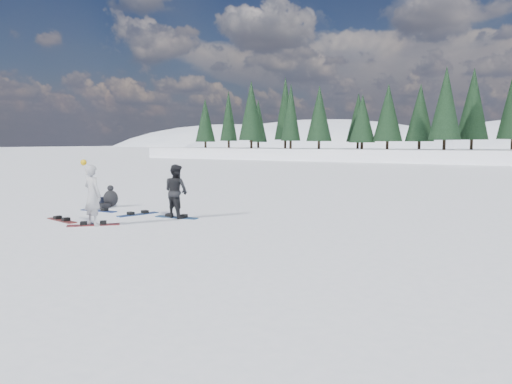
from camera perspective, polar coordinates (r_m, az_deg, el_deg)
ground at (r=15.31m, az=-14.49°, el=-3.76°), size 420.00×420.00×0.00m
alpine_backdrop at (r=201.55m, az=25.11°, el=0.54°), size 412.50×227.00×53.20m
snowboarder_woman at (r=15.52m, az=-18.19°, el=-0.31°), size 0.71×0.51×1.97m
snowboarder_man at (r=16.46m, az=-9.12°, el=0.09°), size 0.94×0.77×1.75m
seated_rider at (r=19.85m, az=-16.38°, el=-0.72°), size 0.61×0.99×0.83m
gear_bag at (r=20.56m, az=-17.15°, el=-1.01°), size 0.52×0.42×0.30m
snowboard_woman at (r=15.63m, az=-18.08°, el=-3.61°), size 1.26×1.26×0.03m
snowboard_man at (r=16.56m, az=-9.08°, el=-2.88°), size 1.52×0.50×0.03m
snowboard_loose_b at (r=16.90m, az=-21.32°, el=-3.04°), size 1.53×0.58×0.03m
snowboard_loose_c at (r=18.79m, az=-17.55°, el=-2.05°), size 1.52×0.41×0.03m
snowboard_loose_a at (r=17.50m, az=-13.35°, el=-2.50°), size 0.60×1.52×0.03m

